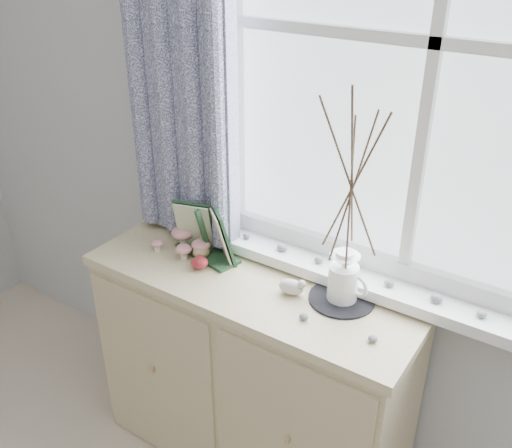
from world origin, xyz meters
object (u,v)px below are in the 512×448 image
(toadstool_cluster, at_px, (185,240))
(botanical_book, at_px, (201,234))
(twig_pitcher, at_px, (352,180))
(sideboard, at_px, (252,372))

(toadstool_cluster, bearing_deg, botanical_book, -6.39)
(botanical_book, height_order, twig_pitcher, twig_pitcher)
(sideboard, bearing_deg, twig_pitcher, 11.38)
(toadstool_cluster, xyz_separation_m, twig_pitcher, (0.62, 0.04, 0.38))
(botanical_book, bearing_deg, sideboard, 8.67)
(botanical_book, relative_size, twig_pitcher, 0.40)
(toadstool_cluster, relative_size, twig_pitcher, 0.30)
(botanical_book, bearing_deg, twig_pitcher, 17.24)
(botanical_book, height_order, toadstool_cluster, botanical_book)
(sideboard, height_order, toadstool_cluster, toadstool_cluster)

